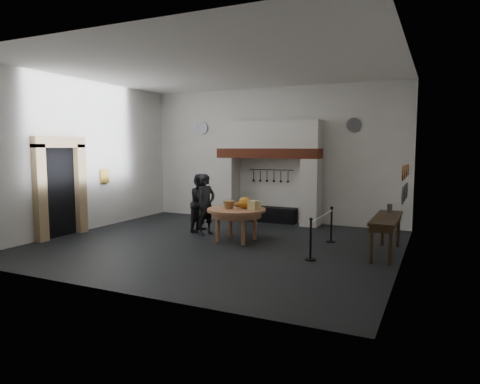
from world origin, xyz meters
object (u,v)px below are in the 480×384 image
at_px(barrier_post_far, 331,225).
at_px(iron_range, 269,214).
at_px(side_table, 387,218).
at_px(visitor_near, 206,204).
at_px(barrier_post_near, 311,240).
at_px(work_table, 236,210).
at_px(visitor_far, 201,203).

bearing_deg(barrier_post_far, iron_range, 139.97).
height_order(iron_range, barrier_post_far, barrier_post_far).
relative_size(iron_range, side_table, 0.86).
xyz_separation_m(iron_range, visitor_near, (-0.87, -2.73, 0.62)).
xyz_separation_m(iron_range, barrier_post_far, (2.64, -2.22, 0.20)).
bearing_deg(iron_range, barrier_post_near, -57.96).
distance_m(work_table, visitor_far, 1.75).
bearing_deg(side_table, iron_range, 144.07).
relative_size(iron_range, barrier_post_far, 2.11).
bearing_deg(iron_range, work_table, -84.77).
distance_m(visitor_near, side_table, 4.98).
distance_m(iron_range, work_table, 3.20).
bearing_deg(barrier_post_near, visitor_near, 157.12).
height_order(iron_range, side_table, side_table).
bearing_deg(visitor_far, side_table, -99.27).
distance_m(iron_range, visitor_near, 2.94).
bearing_deg(visitor_far, barrier_post_near, -118.20).
xyz_separation_m(iron_range, visitor_far, (-1.27, -2.33, 0.61)).
xyz_separation_m(side_table, barrier_post_near, (-1.46, -1.24, -0.42)).
bearing_deg(iron_range, barrier_post_far, -40.03).
bearing_deg(barrier_post_far, side_table, -27.33).
distance_m(work_table, visitor_near, 1.23).
height_order(side_table, barrier_post_far, same).
bearing_deg(visitor_near, barrier_post_near, -94.91).
bearing_deg(iron_range, visitor_near, -107.70).
relative_size(work_table, barrier_post_near, 1.75).
bearing_deg(work_table, side_table, 2.38).
height_order(iron_range, visitor_far, visitor_far).
relative_size(work_table, barrier_post_far, 1.75).
relative_size(work_table, visitor_far, 0.92).
xyz_separation_m(iron_range, barrier_post_near, (2.64, -4.22, 0.20)).
relative_size(side_table, barrier_post_near, 2.44).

